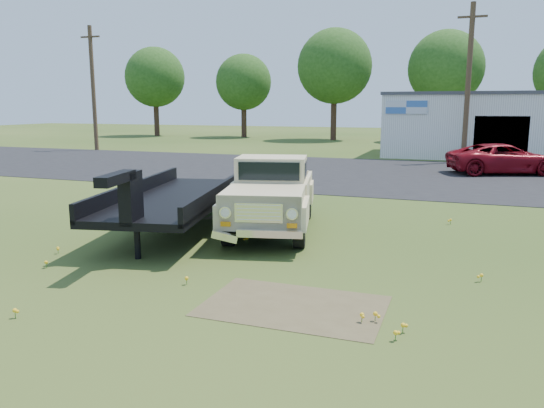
{
  "coord_description": "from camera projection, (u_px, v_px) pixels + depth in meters",
  "views": [
    {
      "loc": [
        4.03,
        -11.04,
        3.32
      ],
      "look_at": [
        -0.34,
        1.0,
        0.93
      ],
      "focal_mm": 35.0,
      "sensor_mm": 36.0,
      "label": 1
    }
  ],
  "objects": [
    {
      "name": "treeline_d",
      "position": [
        446.0,
        68.0,
        47.7
      ],
      "size": [
        6.72,
        6.72,
        10.0
      ],
      "color": "#3A241A",
      "rests_on": "ground"
    },
    {
      "name": "dirt_patch_a",
      "position": [
        294.0,
        306.0,
        8.89
      ],
      "size": [
        3.0,
        2.0,
        0.01
      ],
      "primitive_type": "cube",
      "color": "brown",
      "rests_on": "ground"
    },
    {
      "name": "asphalt_lot",
      "position": [
        376.0,
        174.0,
        26.02
      ],
      "size": [
        90.0,
        14.0,
        0.02
      ],
      "primitive_type": "cube",
      "color": "black",
      "rests_on": "ground"
    },
    {
      "name": "treeline_b",
      "position": [
        244.0,
        82.0,
        55.04
      ],
      "size": [
        5.76,
        5.76,
        8.57
      ],
      "color": "#3A241A",
      "rests_on": "ground"
    },
    {
      "name": "commercial_building",
      "position": [
        498.0,
        124.0,
        34.71
      ],
      "size": [
        14.2,
        8.2,
        4.15
      ],
      "color": "silver",
      "rests_on": "ground"
    },
    {
      "name": "ground",
      "position": [
        271.0,
        252.0,
        12.16
      ],
      "size": [
        140.0,
        140.0,
        0.0
      ],
      "primitive_type": "plane",
      "color": "#294215",
      "rests_on": "ground"
    },
    {
      "name": "treeline_c",
      "position": [
        335.0,
        66.0,
        50.07
      ],
      "size": [
        7.04,
        7.04,
        10.47
      ],
      "color": "#3A241A",
      "rests_on": "ground"
    },
    {
      "name": "utility_pole_mid",
      "position": [
        468.0,
        82.0,
        30.3
      ],
      "size": [
        1.6,
        0.3,
        9.0
      ],
      "color": "#42321E",
      "rests_on": "ground"
    },
    {
      "name": "flatbed_trailer",
      "position": [
        177.0,
        193.0,
        14.17
      ],
      "size": [
        3.91,
        7.73,
        2.01
      ],
      "primitive_type": null,
      "rotation": [
        0.0,
        0.0,
        0.2
      ],
      "color": "black",
      "rests_on": "ground"
    },
    {
      "name": "utility_pole_west",
      "position": [
        93.0,
        88.0,
        39.02
      ],
      "size": [
        1.6,
        0.3,
        9.0
      ],
      "color": "#42321E",
      "rests_on": "ground"
    },
    {
      "name": "vintage_pickup_truck",
      "position": [
        272.0,
        194.0,
        14.09
      ],
      "size": [
        3.36,
        5.85,
        2.0
      ],
      "primitive_type": null,
      "rotation": [
        0.0,
        0.0,
        0.23
      ],
      "color": "#D0C08B",
      "rests_on": "ground"
    },
    {
      "name": "dirt_patch_b",
      "position": [
        249.0,
        216.0,
        16.07
      ],
      "size": [
        2.2,
        1.6,
        0.01
      ],
      "primitive_type": "cube",
      "color": "brown",
      "rests_on": "ground"
    },
    {
      "name": "red_pickup",
      "position": [
        504.0,
        159.0,
        25.83
      ],
      "size": [
        5.79,
        4.11,
        1.46
      ],
      "primitive_type": "imported",
      "rotation": [
        0.0,
        0.0,
        1.93
      ],
      "color": "maroon",
      "rests_on": "ground"
    },
    {
      "name": "treeline_a",
      "position": [
        155.0,
        77.0,
        57.36
      ],
      "size": [
        6.4,
        6.4,
        9.52
      ],
      "color": "#3A241A",
      "rests_on": "ground"
    }
  ]
}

